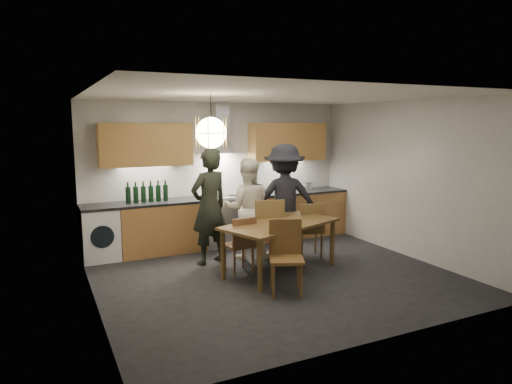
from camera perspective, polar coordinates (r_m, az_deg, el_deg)
name	(u,v)px	position (r m, az deg, el deg)	size (l,w,h in m)	color
ground	(275,276)	(6.83, 2.37, -10.40)	(5.00, 5.00, 0.00)	black
room_shell	(276,160)	(6.48, 2.47, 4.02)	(5.02, 4.52, 2.61)	silver
counter_run	(226,220)	(8.43, -3.72, -3.55)	(5.00, 0.62, 0.90)	tan
range_stove	(225,221)	(8.41, -3.86, -3.62)	(0.90, 0.60, 0.92)	silver
wall_fixtures	(222,143)	(8.34, -4.27, 6.19)	(4.30, 0.54, 1.10)	tan
pendant_lamp	(211,133)	(5.96, -5.63, 7.37)	(0.43, 0.43, 0.70)	black
dining_table	(280,228)	(6.82, 3.06, -4.56)	(2.00, 1.46, 0.76)	brown
chair_back_left	(241,241)	(6.78, -1.84, -6.19)	(0.42, 0.42, 0.86)	brown
chair_back_mid	(268,227)	(7.26, 1.49, -4.35)	(0.55, 0.55, 1.04)	brown
chair_back_right	(311,226)	(7.60, 6.83, -4.30)	(0.52, 0.52, 0.93)	brown
chair_front	(286,251)	(6.07, 3.74, -7.39)	(0.58, 0.58, 0.96)	brown
person_left	(209,207)	(7.23, -5.85, -1.83)	(0.67, 0.44, 1.84)	black
person_mid	(247,209)	(7.50, -1.12, -2.10)	(0.81, 0.63, 1.66)	silver
person_right	(284,199)	(7.76, 3.55, -0.94)	(1.21, 0.70, 1.88)	black
mixing_bowl	(287,190)	(8.82, 3.88, 0.23)	(0.33, 0.33, 0.08)	#AEAFB2
stock_pot	(308,186)	(9.17, 6.47, 0.73)	(0.20, 0.20, 0.14)	silver
wine_bottles	(147,192)	(7.90, -13.46, 0.04)	(0.71, 0.08, 0.35)	black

